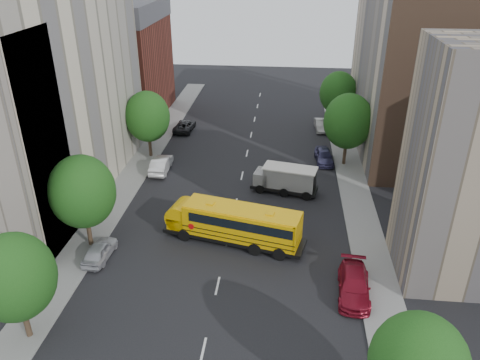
% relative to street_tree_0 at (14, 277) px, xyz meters
% --- Properties ---
extents(ground, '(120.00, 120.00, 0.00)m').
position_rel_street_tree_0_xyz_m(ground, '(11.00, 14.00, -4.64)').
color(ground, black).
rests_on(ground, ground).
extents(sidewalk_left, '(3.00, 80.00, 0.12)m').
position_rel_street_tree_0_xyz_m(sidewalk_left, '(-0.50, 19.00, -4.58)').
color(sidewalk_left, slate).
rests_on(sidewalk_left, ground).
extents(sidewalk_right, '(3.00, 80.00, 0.12)m').
position_rel_street_tree_0_xyz_m(sidewalk_right, '(22.50, 19.00, -4.58)').
color(sidewalk_right, slate).
rests_on(sidewalk_right, ground).
extents(lane_markings, '(0.15, 64.00, 0.01)m').
position_rel_street_tree_0_xyz_m(lane_markings, '(11.00, 24.00, -4.64)').
color(lane_markings, silver).
rests_on(lane_markings, ground).
extents(building_left_cream, '(10.00, 26.00, 20.00)m').
position_rel_street_tree_0_xyz_m(building_left_cream, '(-7.00, 20.00, 5.36)').
color(building_left_cream, beige).
rests_on(building_left_cream, ground).
extents(building_left_redbrick, '(10.00, 15.00, 13.00)m').
position_rel_street_tree_0_xyz_m(building_left_redbrick, '(-7.00, 42.00, 1.86)').
color(building_left_redbrick, maroon).
rests_on(building_left_redbrick, ground).
extents(building_right_far, '(10.00, 22.00, 18.00)m').
position_rel_street_tree_0_xyz_m(building_right_far, '(29.00, 34.00, 4.36)').
color(building_right_far, '#C2AF97').
rests_on(building_right_far, ground).
extents(building_right_sidewall, '(10.10, 0.30, 18.00)m').
position_rel_street_tree_0_xyz_m(building_right_sidewall, '(29.00, 23.00, 4.36)').
color(building_right_sidewall, brown).
rests_on(building_right_sidewall, ground).
extents(street_tree_0, '(4.80, 4.80, 7.41)m').
position_rel_street_tree_0_xyz_m(street_tree_0, '(0.00, 0.00, 0.00)').
color(street_tree_0, '#38281C').
rests_on(street_tree_0, ground).
extents(street_tree_1, '(5.12, 5.12, 7.90)m').
position_rel_street_tree_0_xyz_m(street_tree_1, '(0.00, 10.00, 0.31)').
color(street_tree_1, '#38281C').
rests_on(street_tree_1, ground).
extents(street_tree_2, '(4.99, 4.99, 7.71)m').
position_rel_street_tree_0_xyz_m(street_tree_2, '(0.00, 28.00, 0.19)').
color(street_tree_2, '#38281C').
rests_on(street_tree_2, ground).
extents(street_tree_4, '(5.25, 5.25, 8.10)m').
position_rel_street_tree_0_xyz_m(street_tree_4, '(22.00, 28.00, 0.43)').
color(street_tree_4, '#38281C').
rests_on(street_tree_4, ground).
extents(street_tree_5, '(4.86, 4.86, 7.51)m').
position_rel_street_tree_0_xyz_m(street_tree_5, '(22.00, 40.00, 0.06)').
color(street_tree_5, '#38281C').
rests_on(street_tree_5, ground).
extents(school_bus, '(12.02, 5.29, 3.31)m').
position_rel_street_tree_0_xyz_m(school_bus, '(11.43, 11.78, -2.79)').
color(school_bus, black).
rests_on(school_bus, ground).
extents(safari_truck, '(6.72, 3.56, 2.74)m').
position_rel_street_tree_0_xyz_m(safari_truck, '(15.57, 20.82, -3.19)').
color(safari_truck, black).
rests_on(safari_truck, ground).
extents(parked_car_0, '(1.82, 4.15, 1.39)m').
position_rel_street_tree_0_xyz_m(parked_car_0, '(1.40, 8.37, -3.95)').
color(parked_car_0, '#ACADB3').
rests_on(parked_car_0, ground).
extents(parked_car_1, '(1.83, 4.91, 1.60)m').
position_rel_street_tree_0_xyz_m(parked_car_1, '(2.20, 24.27, -3.84)').
color(parked_car_1, silver).
rests_on(parked_car_1, ground).
extents(parked_car_2, '(2.46, 4.92, 1.34)m').
position_rel_street_tree_0_xyz_m(parked_car_2, '(2.17, 36.66, -3.97)').
color(parked_car_2, black).
rests_on(parked_car_2, ground).
extents(parked_car_3, '(2.54, 5.44, 1.54)m').
position_rel_street_tree_0_xyz_m(parked_car_3, '(20.60, 6.13, -3.87)').
color(parked_car_3, maroon).
rests_on(parked_car_3, ground).
extents(parked_car_4, '(2.15, 4.66, 1.55)m').
position_rel_street_tree_0_xyz_m(parked_car_4, '(19.80, 28.35, -3.87)').
color(parked_car_4, '#3A3862').
rests_on(parked_car_4, ground).
extents(parked_car_5, '(1.72, 4.27, 1.38)m').
position_rel_street_tree_0_xyz_m(parked_car_5, '(20.01, 38.66, -3.95)').
color(parked_car_5, gray).
rests_on(parked_car_5, ground).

